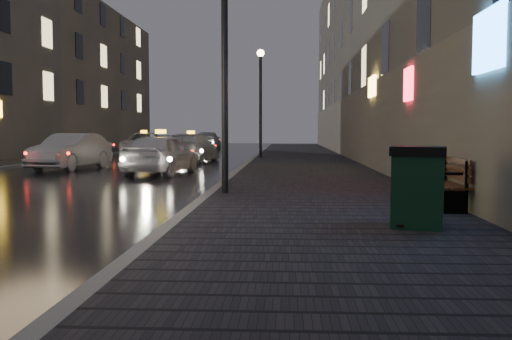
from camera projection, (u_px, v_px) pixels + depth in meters
The scene contains 16 objects.
ground at pixel (1, 264), 6.32m from camera, with size 120.00×120.00×0.00m, color black.
sidewalk at pixel (303, 160), 27.02m from camera, with size 4.60×58.00×0.15m, color black.
curb at pixel (252, 160), 27.15m from camera, with size 0.20×58.00×0.15m, color slate.
sidewalk_far at pixel (43, 159), 27.72m from camera, with size 2.40×58.00×0.15m, color black.
curb_far at pixel (69, 160), 27.64m from camera, with size 0.20×58.00×0.15m, color slate.
building_near at pixel (361, 36), 30.38m from camera, with size 1.80×50.00×13.00m, color #605B54.
building_far_c at pixel (79, 80), 45.53m from camera, with size 6.00×22.00×11.00m, color #6B6051.
lamp_near at pixel (225, 35), 11.96m from camera, with size 0.36×0.36×5.28m.
lamp_far at pixel (261, 89), 27.89m from camera, with size 0.36×0.36×5.28m.
bench at pixel (446, 183), 9.81m from camera, with size 0.64×1.72×0.87m.
trash_bin at pixel (418, 186), 7.87m from camera, with size 0.90×0.90×1.12m.
taxi_near at pixel (161, 154), 19.21m from camera, with size 1.63×4.04×1.38m, color silver.
car_left_mid at pixel (71, 151), 21.69m from camera, with size 1.45×4.17×1.37m, color #A5A4AC.
taxi_mid at pixel (191, 148), 26.60m from camera, with size 1.87×4.59×1.33m, color #BABBC1.
taxi_far at pixel (144, 144), 33.46m from camera, with size 2.26×4.89×1.36m, color silver.
car_far at pixel (208, 140), 44.08m from camera, with size 1.74×4.31×1.47m, color gray.
Camera 1 is at (3.18, -6.07, 1.48)m, focal length 40.00 mm.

